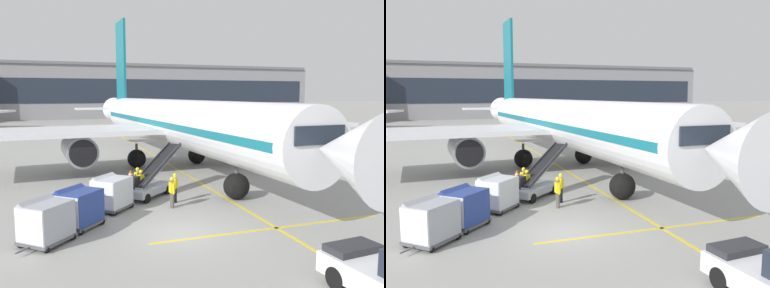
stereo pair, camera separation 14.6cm
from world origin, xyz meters
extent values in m
plane|color=gray|center=(0.00, 0.00, 0.00)|extent=(600.00, 600.00, 0.00)
cylinder|color=white|center=(4.45, 15.18, 3.98)|extent=(5.90, 35.65, 3.75)
cube|color=#146B7A|center=(4.45, 15.18, 3.98)|extent=(5.85, 34.24, 0.45)
cone|color=white|center=(5.64, -4.40, 3.98)|extent=(3.78, 3.96, 3.56)
cone|color=white|center=(3.19, 35.89, 4.26)|extent=(3.55, 6.18, 3.19)
cube|color=white|center=(-4.77, 15.51, 3.42)|extent=(17.26, 8.11, 0.36)
cylinder|color=#93969E|center=(-3.32, 14.89, 2.07)|extent=(2.60, 4.75, 2.33)
cylinder|color=black|center=(-3.18, 12.53, 2.07)|extent=(1.98, 0.24, 1.98)
cube|color=white|center=(13.56, 16.63, 3.42)|extent=(17.26, 8.11, 0.36)
cylinder|color=#93969E|center=(12.20, 15.83, 2.07)|extent=(2.60, 4.75, 2.33)
cylinder|color=black|center=(12.34, 13.48, 2.07)|extent=(1.98, 0.24, 1.98)
cube|color=#146B7A|center=(3.28, 34.39, 10.05)|extent=(0.54, 4.27, 10.65)
cube|color=white|center=(3.30, 34.09, 4.54)|extent=(11.61, 3.53, 0.20)
cube|color=#1E2633|center=(5.48, -1.78, 4.54)|extent=(2.72, 1.84, 0.83)
cylinder|color=#47474C|center=(5.10, 4.56, 1.45)|extent=(0.22, 0.22, 1.30)
sphere|color=black|center=(5.10, 4.56, 0.80)|extent=(1.60, 1.60, 1.60)
cylinder|color=#47474C|center=(1.53, 16.78, 1.45)|extent=(0.22, 0.22, 1.30)
sphere|color=black|center=(1.53, 16.78, 0.80)|extent=(1.60, 1.60, 1.60)
cylinder|color=#47474C|center=(7.15, 17.12, 1.45)|extent=(0.22, 0.22, 1.30)
sphere|color=black|center=(7.15, 17.12, 0.80)|extent=(1.60, 1.60, 1.60)
cube|color=#A3A8B2|center=(0.15, 6.82, 0.50)|extent=(3.56, 3.51, 0.44)
cube|color=black|center=(-0.77, 6.43, 1.07)|extent=(0.82, 0.82, 0.70)
cylinder|color=#333338|center=(-0.28, 6.90, 1.12)|extent=(0.08, 0.08, 0.80)
cube|color=#A3A8B2|center=(1.01, 7.64, 1.78)|extent=(4.10, 3.98, 2.26)
cube|color=black|center=(1.01, 7.64, 1.87)|extent=(3.90, 3.78, 2.11)
cube|color=#333338|center=(1.31, 7.32, 1.90)|extent=(3.48, 3.33, 2.29)
cube|color=#333338|center=(0.71, 7.95, 1.90)|extent=(3.48, 3.33, 2.29)
cylinder|color=black|center=(1.52, 7.11, 0.28)|extent=(0.54, 0.53, 0.56)
cylinder|color=black|center=(0.50, 8.17, 0.28)|extent=(0.54, 0.53, 0.56)
cylinder|color=black|center=(-0.20, 5.46, 0.28)|extent=(0.54, 0.53, 0.56)
cylinder|color=black|center=(-1.22, 6.53, 0.28)|extent=(0.54, 0.53, 0.56)
cube|color=#515156|center=(-2.28, 4.69, 0.21)|extent=(2.53, 2.56, 0.12)
cylinder|color=#4C4C51|center=(-3.19, 3.69, 0.20)|extent=(0.52, 0.56, 0.07)
cube|color=silver|center=(-2.28, 4.69, 1.02)|extent=(2.39, 2.41, 1.50)
cube|color=silver|center=(-2.58, 4.97, 1.54)|extent=(1.85, 1.92, 0.74)
cube|color=silver|center=(-2.93, 3.98, 1.02)|extent=(1.08, 0.99, 1.38)
sphere|color=black|center=(-3.32, 4.56, 0.15)|extent=(0.30, 0.30, 0.30)
sphere|color=black|center=(-2.31, 3.64, 0.15)|extent=(0.30, 0.30, 0.30)
sphere|color=black|center=(-2.24, 5.74, 0.15)|extent=(0.30, 0.30, 0.30)
sphere|color=black|center=(-1.24, 4.82, 0.15)|extent=(0.30, 0.30, 0.30)
cube|color=#515156|center=(-4.15, 2.32, 0.21)|extent=(2.53, 2.56, 0.12)
cylinder|color=#4C4C51|center=(-5.05, 1.32, 0.20)|extent=(0.52, 0.56, 0.07)
cube|color=navy|center=(-4.15, 2.32, 1.02)|extent=(2.39, 2.41, 1.50)
cube|color=navy|center=(-4.45, 2.60, 1.54)|extent=(1.85, 1.92, 0.74)
cube|color=silver|center=(-4.80, 1.60, 1.02)|extent=(1.08, 0.99, 1.38)
sphere|color=black|center=(-5.19, 2.18, 0.15)|extent=(0.30, 0.30, 0.30)
sphere|color=black|center=(-4.18, 1.27, 0.15)|extent=(0.30, 0.30, 0.30)
sphere|color=black|center=(-4.11, 3.37, 0.15)|extent=(0.30, 0.30, 0.30)
sphere|color=black|center=(-3.10, 2.45, 0.15)|extent=(0.30, 0.30, 0.30)
cube|color=#515156|center=(-5.58, 0.64, 0.21)|extent=(2.53, 2.56, 0.12)
cylinder|color=#4C4C51|center=(-6.49, -0.36, 0.20)|extent=(0.52, 0.56, 0.07)
cube|color=#9EA3AD|center=(-5.58, 0.64, 1.02)|extent=(2.39, 2.41, 1.50)
cube|color=#9EA3AD|center=(-5.89, 0.92, 1.54)|extent=(1.85, 1.92, 0.74)
cube|color=silver|center=(-6.23, -0.07, 1.02)|extent=(1.08, 0.99, 1.38)
sphere|color=black|center=(-6.62, 0.51, 0.15)|extent=(0.30, 0.30, 0.30)
sphere|color=black|center=(-5.62, -0.41, 0.15)|extent=(0.30, 0.30, 0.30)
sphere|color=black|center=(-5.55, 1.69, 0.15)|extent=(0.30, 0.30, 0.30)
sphere|color=black|center=(-4.54, 0.77, 0.15)|extent=(0.30, 0.30, 0.30)
cube|color=#28282D|center=(4.15, -6.33, 1.15)|extent=(1.86, 1.11, 0.24)
cylinder|color=black|center=(5.10, -6.54, 0.38)|extent=(0.34, 0.78, 0.76)
cylinder|color=black|center=(3.26, -6.68, 0.38)|extent=(0.34, 0.78, 0.76)
cylinder|color=#333847|center=(-0.34, 6.65, 0.43)|extent=(0.15, 0.15, 0.86)
cylinder|color=#333847|center=(-0.19, 6.75, 0.43)|extent=(0.15, 0.15, 0.86)
cube|color=yellow|center=(-0.26, 6.70, 1.15)|extent=(0.45, 0.41, 0.58)
cube|color=white|center=(-0.33, 6.80, 1.15)|extent=(0.29, 0.20, 0.08)
sphere|color=brown|center=(-0.26, 6.70, 1.56)|extent=(0.21, 0.21, 0.21)
sphere|color=yellow|center=(-0.26, 6.70, 1.63)|extent=(0.23, 0.23, 0.23)
cylinder|color=yellow|center=(-0.46, 6.56, 1.10)|extent=(0.09, 0.09, 0.56)
cylinder|color=yellow|center=(-0.06, 6.83, 1.10)|extent=(0.09, 0.09, 0.56)
cylinder|color=black|center=(-0.20, 7.64, 0.43)|extent=(0.15, 0.15, 0.86)
cylinder|color=black|center=(-0.35, 7.54, 0.43)|extent=(0.15, 0.15, 0.86)
cube|color=yellow|center=(-0.27, 7.59, 1.15)|extent=(0.45, 0.42, 0.58)
cube|color=white|center=(-0.20, 7.49, 1.15)|extent=(0.28, 0.21, 0.08)
sphere|color=tan|center=(-0.27, 7.59, 1.56)|extent=(0.21, 0.21, 0.21)
sphere|color=yellow|center=(-0.27, 7.59, 1.63)|extent=(0.23, 0.23, 0.23)
cylinder|color=yellow|center=(-0.08, 7.73, 1.10)|extent=(0.09, 0.09, 0.56)
cylinder|color=yellow|center=(-0.47, 7.45, 1.10)|extent=(0.09, 0.09, 0.56)
cylinder|color=#514C42|center=(0.90, 4.14, 0.43)|extent=(0.15, 0.15, 0.86)
cylinder|color=#514C42|center=(0.92, 3.96, 0.43)|extent=(0.15, 0.15, 0.86)
cube|color=yellow|center=(0.91, 4.05, 1.15)|extent=(0.28, 0.40, 0.58)
cube|color=white|center=(1.04, 4.06, 1.15)|extent=(0.05, 0.34, 0.08)
sphere|color=#9E7051|center=(0.91, 4.05, 1.56)|extent=(0.21, 0.21, 0.21)
sphere|color=yellow|center=(0.91, 4.05, 1.63)|extent=(0.23, 0.23, 0.23)
cylinder|color=yellow|center=(0.89, 4.29, 1.10)|extent=(0.09, 0.09, 0.56)
cylinder|color=yellow|center=(0.94, 3.81, 1.10)|extent=(0.09, 0.09, 0.56)
cylinder|color=black|center=(1.32, 4.96, 0.43)|extent=(0.15, 0.15, 0.86)
cylinder|color=black|center=(1.44, 5.09, 0.43)|extent=(0.15, 0.15, 0.86)
cube|color=yellow|center=(1.38, 5.02, 1.15)|extent=(0.43, 0.44, 0.58)
cube|color=white|center=(1.29, 5.11, 1.15)|extent=(0.23, 0.26, 0.08)
sphere|color=beige|center=(1.38, 5.02, 1.56)|extent=(0.21, 0.21, 0.21)
sphere|color=yellow|center=(1.38, 5.02, 1.63)|extent=(0.23, 0.23, 0.23)
cylinder|color=yellow|center=(1.22, 4.84, 1.10)|extent=(0.09, 0.09, 0.56)
cylinder|color=yellow|center=(1.54, 5.20, 1.10)|extent=(0.09, 0.09, 0.56)
cube|color=black|center=(-1.13, 11.05, 0.03)|extent=(0.55, 0.55, 0.05)
cone|color=orange|center=(-1.13, 11.05, 0.34)|extent=(0.44, 0.44, 0.58)
cylinder|color=white|center=(-1.13, 11.05, 0.37)|extent=(0.24, 0.24, 0.07)
cube|color=black|center=(0.11, 12.07, 0.03)|extent=(0.68, 0.68, 0.05)
cone|color=orange|center=(0.11, 12.07, 0.41)|extent=(0.54, 0.54, 0.71)
cylinder|color=white|center=(0.11, 12.07, 0.44)|extent=(0.30, 0.30, 0.09)
cube|color=black|center=(-1.01, 10.73, 0.03)|extent=(0.66, 0.66, 0.05)
cone|color=orange|center=(-1.01, 10.73, 0.40)|extent=(0.53, 0.53, 0.70)
cylinder|color=white|center=(-1.01, 10.73, 0.43)|extent=(0.29, 0.29, 0.08)
cube|color=yellow|center=(4.60, 15.18, 0.00)|extent=(0.20, 110.00, 0.01)
cube|color=yellow|center=(4.45, -0.83, 0.00)|extent=(12.00, 0.20, 0.01)
cube|color=gray|center=(2.14, 96.11, 6.88)|extent=(132.80, 15.62, 13.75)
cube|color=#1E2633|center=(2.14, 88.25, 7.22)|extent=(128.81, 0.10, 6.19)
cube|color=slate|center=(2.14, 94.55, 14.10)|extent=(131.47, 13.27, 0.70)
camera|label=1|loc=(-5.18, -16.62, 6.24)|focal=37.27mm
camera|label=2|loc=(-5.05, -16.67, 6.24)|focal=37.27mm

